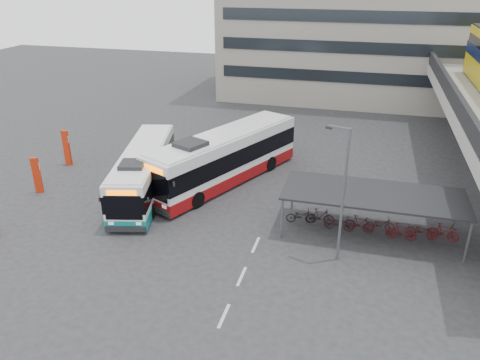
% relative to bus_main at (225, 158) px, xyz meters
% --- Properties ---
extents(ground, '(120.00, 120.00, 0.00)m').
position_rel_bus_main_xyz_m(ground, '(1.61, -7.69, -1.80)').
color(ground, '#28282B').
rests_on(ground, ground).
extents(bike_shelter, '(10.00, 4.00, 2.54)m').
position_rel_bus_main_xyz_m(bike_shelter, '(10.08, -4.69, -0.50)').
color(bike_shelter, '#595B60').
rests_on(bike_shelter, ground).
extents(road_markings, '(0.15, 7.60, 0.01)m').
position_rel_bus_main_xyz_m(road_markings, '(4.11, -10.69, -1.79)').
color(road_markings, beige).
rests_on(road_markings, ground).
extents(bus_main, '(8.01, 13.10, 3.88)m').
position_rel_bus_main_xyz_m(bus_main, '(0.00, 0.00, 0.00)').
color(bus_main, white).
rests_on(bus_main, ground).
extents(bus_teal, '(5.12, 11.49, 3.32)m').
position_rel_bus_main_xyz_m(bus_teal, '(-4.69, -3.15, -0.26)').
color(bus_teal, white).
rests_on(bus_teal, ground).
extents(pedestrian, '(0.74, 0.78, 1.79)m').
position_rel_bus_main_xyz_m(pedestrian, '(-1.13, -4.23, -0.91)').
color(pedestrian, black).
rests_on(pedestrian, ground).
extents(lamp_post, '(1.23, 0.53, 7.20)m').
position_rel_bus_main_xyz_m(lamp_post, '(8.46, -7.90, 2.31)').
color(lamp_post, '#595B60').
rests_on(lamp_post, ground).
extents(sign_totem_mid, '(0.53, 0.31, 2.53)m').
position_rel_bus_main_xyz_m(sign_totem_mid, '(-11.63, -5.08, -0.50)').
color(sign_totem_mid, '#B2240B').
rests_on(sign_totem_mid, ground).
extents(sign_totem_north, '(0.60, 0.26, 2.78)m').
position_rel_bus_main_xyz_m(sign_totem_north, '(-12.59, -0.23, -0.37)').
color(sign_totem_north, '#B2240B').
rests_on(sign_totem_north, ground).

